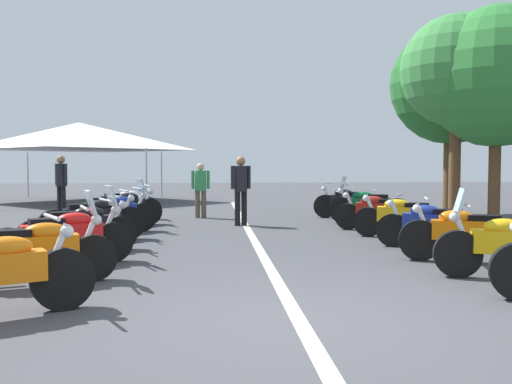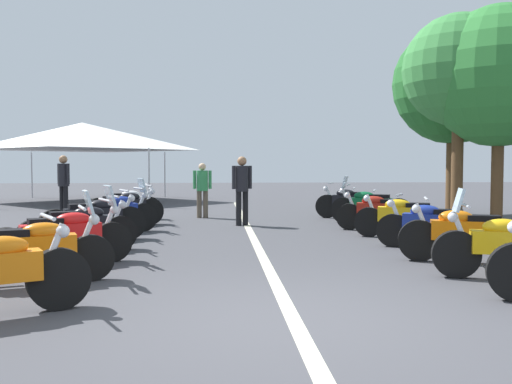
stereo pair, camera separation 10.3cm
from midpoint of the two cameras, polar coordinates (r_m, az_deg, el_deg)
The scene contains 22 objects.
ground_plane at distance 5.54m, azimuth 3.99°, elevation -13.17°, with size 80.00×80.00×0.00m, color #424247.
lane_centre_stripe at distance 11.26m, azimuth -0.49°, elevation -4.91°, with size 22.07×0.16×0.01m, color beige.
motorcycle_left_row_1 at distance 7.54m, azimuth -22.28°, elevation -5.52°, with size 0.94×2.04×1.19m.
motorcycle_left_row_2 at distance 8.80m, azimuth -19.40°, elevation -4.24°, with size 1.11×1.98×1.20m.
motorcycle_left_row_3 at distance 10.03m, azimuth -17.95°, elevation -3.46°, with size 1.04×1.92×0.98m.
motorcycle_left_row_4 at distance 11.39m, azimuth -16.58°, elevation -2.59°, with size 1.05×1.98×1.02m.
motorcycle_left_row_5 at distance 12.67m, azimuth -14.64°, elevation -2.02°, with size 1.05×1.86×1.21m.
motorcycle_left_row_6 at distance 14.00m, azimuth -13.80°, elevation -1.56°, with size 1.21×1.90×1.01m.
motorcycle_left_row_7 at distance 15.50m, azimuth -13.70°, elevation -1.18°, with size 0.90×1.93×1.00m.
motorcycle_right_row_2 at distance 9.23m, azimuth 20.54°, elevation -3.96°, with size 0.91×2.04×1.01m.
motorcycle_right_row_3 at distance 10.47m, azimuth 17.52°, elevation -3.18°, with size 1.13×1.91×0.99m.
motorcycle_right_row_4 at distance 11.90m, azimuth 14.78°, elevation -2.41°, with size 0.98×2.06×0.99m.
motorcycle_right_row_5 at distance 13.07m, azimuth 12.31°, elevation -1.93°, with size 0.92×2.00×0.99m.
motorcycle_right_row_6 at distance 14.48m, azimuth 11.25°, elevation -1.34°, with size 1.01×1.94×1.23m.
motorcycle_right_row_7 at distance 15.75m, azimuth 9.37°, elevation -1.03°, with size 1.03×1.93×1.01m.
bystander_1 at distance 17.13m, azimuth -19.55°, elevation 1.13°, with size 0.37×0.43×1.78m.
bystander_2 at distance 15.82m, azimuth -5.90°, elevation 0.60°, with size 0.32×0.53×1.56m.
bystander_3 at distance 13.77m, azimuth -1.79°, elevation 0.72°, with size 0.32×0.50×1.72m.
roadside_tree_0 at distance 17.93m, azimuth 19.17°, elevation 10.33°, with size 3.56×3.56×5.70m.
roadside_tree_1 at distance 16.66m, azimuth 23.32°, elevation 10.78°, with size 3.80×3.80×5.80m.
roadside_tree_2 at distance 16.69m, azimuth 19.72°, elevation 11.58°, with size 3.09×3.09×5.67m.
event_tent at distance 23.56m, azimuth -17.82°, elevation 5.47°, with size 6.68×6.68×3.20m.
Camera 1 is at (-5.26, 0.85, 1.53)m, focal length 38.95 mm.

